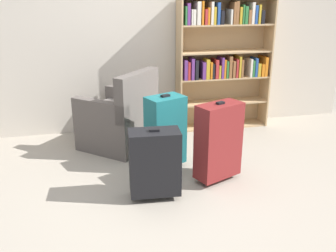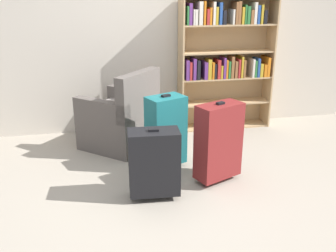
{
  "view_description": "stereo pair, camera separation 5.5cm",
  "coord_description": "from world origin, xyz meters",
  "px_view_note": "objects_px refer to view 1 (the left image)",
  "views": [
    {
      "loc": [
        -0.68,
        -2.8,
        1.73
      ],
      "look_at": [
        0.01,
        0.36,
        0.55
      ],
      "focal_mm": 40.13,
      "sensor_mm": 36.0,
      "label": 1
    },
    {
      "loc": [
        -0.63,
        -2.81,
        1.73
      ],
      "look_at": [
        0.01,
        0.36,
        0.55
      ],
      "focal_mm": 40.13,
      "sensor_mm": 36.0,
      "label": 2
    }
  ],
  "objects_px": {
    "suitcase_teal": "(165,130)",
    "suitcase_dark_red": "(218,141)",
    "armchair": "(120,121)",
    "mug": "(166,139)",
    "bookshelf": "(223,56)",
    "suitcase_black": "(155,162)"
  },
  "relations": [
    {
      "from": "armchair",
      "to": "bookshelf",
      "type": "bearing_deg",
      "value": 17.29
    },
    {
      "from": "armchair",
      "to": "suitcase_dark_red",
      "type": "xyz_separation_m",
      "value": [
        0.82,
        -1.03,
        0.09
      ]
    },
    {
      "from": "suitcase_black",
      "to": "suitcase_dark_red",
      "type": "height_order",
      "value": "suitcase_dark_red"
    },
    {
      "from": "armchair",
      "to": "mug",
      "type": "height_order",
      "value": "armchair"
    },
    {
      "from": "suitcase_black",
      "to": "suitcase_teal",
      "type": "height_order",
      "value": "suitcase_teal"
    },
    {
      "from": "bookshelf",
      "to": "suitcase_dark_red",
      "type": "xyz_separation_m",
      "value": [
        -0.55,
        -1.45,
        -0.53
      ]
    },
    {
      "from": "mug",
      "to": "suitcase_dark_red",
      "type": "relative_size",
      "value": 0.15
    },
    {
      "from": "armchair",
      "to": "suitcase_black",
      "type": "relative_size",
      "value": 1.54
    },
    {
      "from": "suitcase_black",
      "to": "bookshelf",
      "type": "bearing_deg",
      "value": 54.03
    },
    {
      "from": "armchair",
      "to": "suitcase_teal",
      "type": "relative_size",
      "value": 1.28
    },
    {
      "from": "bookshelf",
      "to": "armchair",
      "type": "relative_size",
      "value": 1.66
    },
    {
      "from": "mug",
      "to": "suitcase_black",
      "type": "distance_m",
      "value": 1.28
    },
    {
      "from": "bookshelf",
      "to": "mug",
      "type": "bearing_deg",
      "value": -152.2
    },
    {
      "from": "armchair",
      "to": "mug",
      "type": "distance_m",
      "value": 0.6
    },
    {
      "from": "bookshelf",
      "to": "suitcase_dark_red",
      "type": "distance_m",
      "value": 1.64
    },
    {
      "from": "suitcase_black",
      "to": "suitcase_dark_red",
      "type": "relative_size",
      "value": 0.82
    },
    {
      "from": "mug",
      "to": "armchair",
      "type": "bearing_deg",
      "value": 178.62
    },
    {
      "from": "suitcase_teal",
      "to": "suitcase_dark_red",
      "type": "distance_m",
      "value": 0.57
    },
    {
      "from": "suitcase_teal",
      "to": "suitcase_dark_red",
      "type": "relative_size",
      "value": 0.98
    },
    {
      "from": "suitcase_teal",
      "to": "suitcase_dark_red",
      "type": "xyz_separation_m",
      "value": [
        0.42,
        -0.39,
        0.01
      ]
    },
    {
      "from": "armchair",
      "to": "mug",
      "type": "relative_size",
      "value": 8.23
    },
    {
      "from": "armchair",
      "to": "suitcase_dark_red",
      "type": "relative_size",
      "value": 1.26
    }
  ]
}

